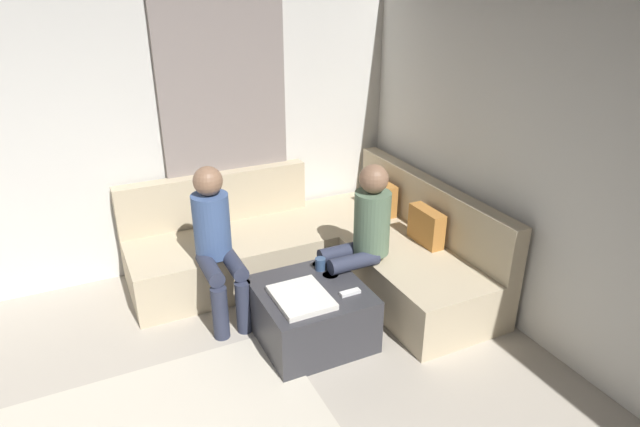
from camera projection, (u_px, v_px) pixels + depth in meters
wall_left at (61, 131)px, 4.25m from camera, size 0.12×6.00×2.70m
curtain_panel at (226, 127)px, 4.73m from camera, size 0.06×1.10×2.50m
sectional_couch at (323, 249)px, 4.73m from camera, size 2.10×2.55×0.87m
ottoman at (311, 313)px, 3.96m from camera, size 0.76×0.76×0.42m
folded_blanket at (301, 297)px, 3.74m from camera, size 0.44×0.36×0.04m
coffee_mug at (320, 264)px, 4.11m from camera, size 0.08×0.08×0.10m
game_remote at (350, 293)px, 3.81m from camera, size 0.05×0.15×0.02m
person_on_couch_back at (361, 234)px, 4.15m from camera, size 0.30×0.60×1.20m
person_on_couch_side at (216, 239)px, 4.07m from camera, size 0.60×0.30×1.20m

